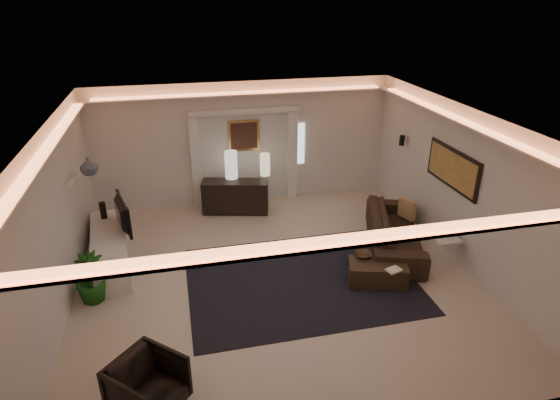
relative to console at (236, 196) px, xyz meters
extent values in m
plane|color=beige|center=(0.33, -2.84, -0.40)|extent=(7.00, 7.00, 0.00)
plane|color=white|center=(0.33, -2.84, 2.50)|extent=(7.00, 7.00, 0.00)
plane|color=silver|center=(0.33, 0.66, 1.05)|extent=(7.00, 0.00, 7.00)
plane|color=silver|center=(0.33, -6.34, 1.05)|extent=(7.00, 0.00, 7.00)
plane|color=silver|center=(-3.17, -2.84, 1.05)|extent=(0.00, 7.00, 7.00)
plane|color=silver|center=(3.83, -2.84, 1.05)|extent=(0.00, 7.00, 7.00)
cube|color=silver|center=(0.33, -2.84, 2.22)|extent=(7.00, 7.00, 0.04)
cube|color=white|center=(1.68, 0.64, 0.95)|extent=(0.25, 0.03, 1.00)
cube|color=black|center=(0.73, -3.04, -0.39)|extent=(4.00, 3.00, 0.01)
cube|color=silver|center=(-0.82, 0.56, 0.70)|extent=(0.22, 0.20, 2.20)
cube|color=silver|center=(1.48, 0.56, 0.70)|extent=(0.22, 0.20, 2.20)
cube|color=silver|center=(0.33, 0.56, 1.85)|extent=(2.52, 0.20, 0.12)
cube|color=tan|center=(0.33, 0.63, 1.25)|extent=(0.74, 0.04, 0.74)
cube|color=#4C2D1E|center=(0.33, 0.60, 1.25)|extent=(0.62, 0.02, 0.62)
cube|color=black|center=(3.80, -2.54, 1.30)|extent=(0.04, 1.64, 0.74)
cube|color=tan|center=(3.78, -2.54, 1.30)|extent=(0.02, 1.50, 0.62)
cylinder|color=black|center=(3.71, -0.64, 1.28)|extent=(0.12, 0.12, 0.22)
cube|color=silver|center=(-3.11, -1.44, 1.25)|extent=(0.10, 0.55, 0.04)
cube|color=black|center=(0.00, 0.00, 0.00)|extent=(1.57, 0.81, 0.75)
cylinder|color=beige|center=(-0.04, 0.23, 0.69)|extent=(0.35, 0.35, 0.64)
cylinder|color=beige|center=(0.75, 0.23, 0.69)|extent=(0.31, 0.31, 0.52)
cube|color=silver|center=(-2.66, -1.52, -0.18)|extent=(0.94, 2.61, 0.48)
imported|color=black|center=(-2.45, -1.20, 0.36)|extent=(1.09, 0.41, 0.63)
cylinder|color=black|center=(-2.82, -0.61, 0.24)|extent=(0.14, 0.14, 0.35)
imported|color=#464D59|center=(-2.82, -1.26, 1.43)|extent=(0.42, 0.42, 0.33)
imported|color=#174F14|center=(-2.82, -2.82, 0.04)|extent=(0.53, 0.53, 0.87)
imported|color=#48271B|center=(2.87, -2.34, -0.04)|extent=(2.66, 1.74, 0.72)
cube|color=#FFECCF|center=(3.48, -3.15, 0.15)|extent=(0.47, 0.39, 0.05)
cube|color=#A98351|center=(3.38, -1.80, 0.15)|extent=(0.24, 0.42, 0.40)
cube|color=black|center=(2.03, -3.42, -0.20)|extent=(1.12, 0.82, 0.38)
imported|color=#3C2B1D|center=(1.87, -3.14, 0.05)|extent=(0.34, 0.34, 0.07)
cube|color=beige|center=(2.19, -3.69, 0.02)|extent=(0.29, 0.25, 0.03)
imported|color=#2C241F|center=(-1.84, -5.32, -0.04)|extent=(1.10, 1.10, 0.72)
camera|label=1|loc=(-1.22, -9.81, 4.39)|focal=29.91mm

